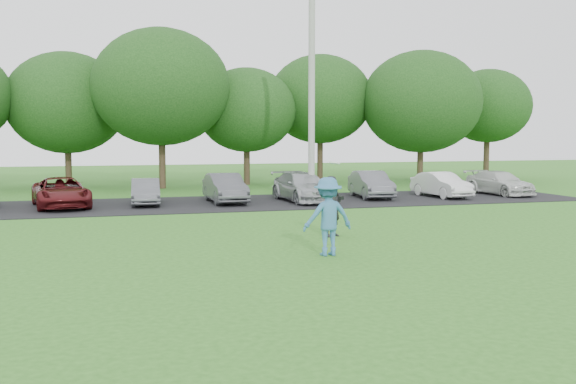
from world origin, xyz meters
name	(u,v)px	position (x,y,z in m)	size (l,w,h in m)	color
ground	(329,261)	(0.00, 0.00, 0.00)	(100.00, 100.00, 0.00)	#2D671D
parking_lot	(227,203)	(0.00, 13.00, 0.01)	(32.00, 6.50, 0.03)	black
utility_pole	(312,79)	(3.62, 12.60, 5.29)	(0.28, 0.28, 10.58)	#A6A6A1
frisbee_player	(328,216)	(0.19, 0.66, 0.95)	(1.25, 0.75, 2.28)	teal
camera_bystander	(333,206)	(1.28, 3.33, 0.87)	(0.76, 0.70, 1.74)	black
parked_cars	(223,189)	(-0.19, 13.03, 0.62)	(28.67, 4.85, 1.25)	#ABADB2
tree_row	(222,100)	(1.51, 22.76, 4.91)	(42.39, 9.85, 8.64)	#38281C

